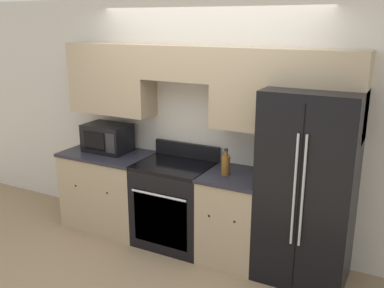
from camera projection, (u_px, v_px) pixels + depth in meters
The scene contains 8 objects.
ground_plane at pixel (178, 260), 4.39m from camera, with size 12.00×12.00×0.00m, color #937A5B.
wall_back at pixel (205, 109), 4.48m from camera, with size 8.00×0.39×2.60m.
lower_cabinets_left at pixel (109, 189), 5.02m from camera, with size 1.02×0.64×0.91m.
lower_cabinets_right at pixel (234, 217), 4.32m from camera, with size 0.61×0.64×0.91m.
oven_range at pixel (175, 204), 4.62m from camera, with size 0.79×0.65×1.07m.
refrigerator at pixel (309, 186), 3.94m from camera, with size 0.83×0.79×1.80m.
microwave at pixel (107, 138), 4.91m from camera, with size 0.52×0.36×0.32m.
bottle at pixel (226, 164), 4.17m from camera, with size 0.09×0.09×0.26m.
Camera 1 is at (1.94, -3.38, 2.36)m, focal length 40.00 mm.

